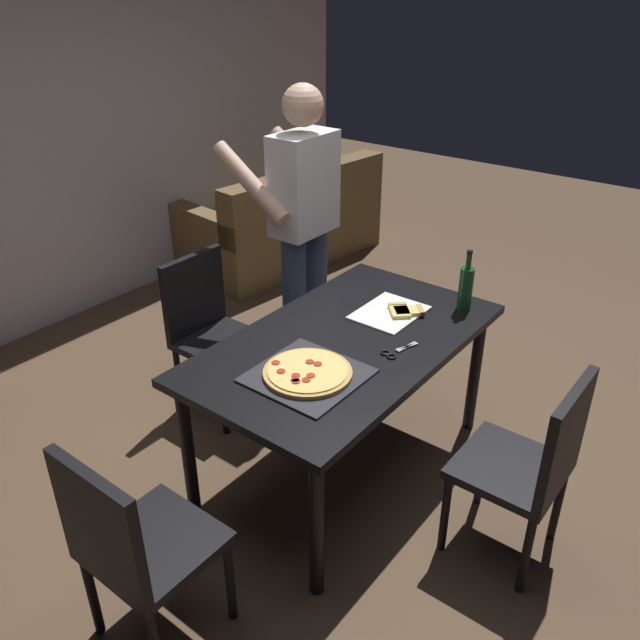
# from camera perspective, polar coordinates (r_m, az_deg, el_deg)

# --- Properties ---
(ground_plane) EXTENTS (12.00, 12.00, 0.00)m
(ground_plane) POSITION_cam_1_polar(r_m,az_deg,el_deg) (3.43, 2.03, -12.60)
(ground_plane) COLOR brown
(back_wall) EXTENTS (6.40, 0.10, 2.80)m
(back_wall) POSITION_cam_1_polar(r_m,az_deg,el_deg) (4.68, -25.44, 15.36)
(back_wall) COLOR #BCB7C6
(back_wall) RESTS_ON ground_plane
(dining_table) EXTENTS (1.54, 0.89, 0.75)m
(dining_table) POSITION_cam_1_polar(r_m,az_deg,el_deg) (3.03, 2.25, -2.97)
(dining_table) COLOR black
(dining_table) RESTS_ON ground_plane
(chair_near_camera) EXTENTS (0.42, 0.42, 0.90)m
(chair_near_camera) POSITION_cam_1_polar(r_m,az_deg,el_deg) (2.79, 18.22, -11.72)
(chair_near_camera) COLOR black
(chair_near_camera) RESTS_ON ground_plane
(chair_far_side) EXTENTS (0.42, 0.42, 0.90)m
(chair_far_side) POSITION_cam_1_polar(r_m,az_deg,el_deg) (3.65, -9.74, -0.41)
(chair_far_side) COLOR black
(chair_far_side) RESTS_ON ground_plane
(chair_left_end) EXTENTS (0.42, 0.42, 0.90)m
(chair_left_end) POSITION_cam_1_polar(r_m,az_deg,el_deg) (2.44, -16.23, -18.35)
(chair_left_end) COLOR black
(chair_left_end) RESTS_ON ground_plane
(couch) EXTENTS (1.78, 1.03, 0.85)m
(couch) POSITION_cam_1_polar(r_m,az_deg,el_deg) (5.65, -3.04, 8.24)
(couch) COLOR brown
(couch) RESTS_ON ground_plane
(person_serving_pizza) EXTENTS (0.55, 0.54, 1.75)m
(person_serving_pizza) POSITION_cam_1_polar(r_m,az_deg,el_deg) (3.68, -1.59, 8.57)
(person_serving_pizza) COLOR #38476B
(person_serving_pizza) RESTS_ON ground_plane
(pepperoni_pizza_on_tray) EXTENTS (0.44, 0.44, 0.04)m
(pepperoni_pizza_on_tray) POSITION_cam_1_polar(r_m,az_deg,el_deg) (2.71, -1.10, -4.73)
(pepperoni_pizza_on_tray) COLOR #2D2D33
(pepperoni_pizza_on_tray) RESTS_ON dining_table
(pizza_slices_on_towel) EXTENTS (0.36, 0.30, 0.03)m
(pizza_slices_on_towel) POSITION_cam_1_polar(r_m,az_deg,el_deg) (3.22, 6.62, 0.71)
(pizza_slices_on_towel) COLOR white
(pizza_slices_on_towel) RESTS_ON dining_table
(wine_bottle) EXTENTS (0.07, 0.07, 0.32)m
(wine_bottle) POSITION_cam_1_polar(r_m,az_deg,el_deg) (3.28, 12.73, 2.84)
(wine_bottle) COLOR #194723
(wine_bottle) RESTS_ON dining_table
(kitchen_scissors) EXTENTS (0.20, 0.11, 0.01)m
(kitchen_scissors) POSITION_cam_1_polar(r_m,az_deg,el_deg) (2.90, 6.64, -2.79)
(kitchen_scissors) COLOR silver
(kitchen_scissors) RESTS_ON dining_table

